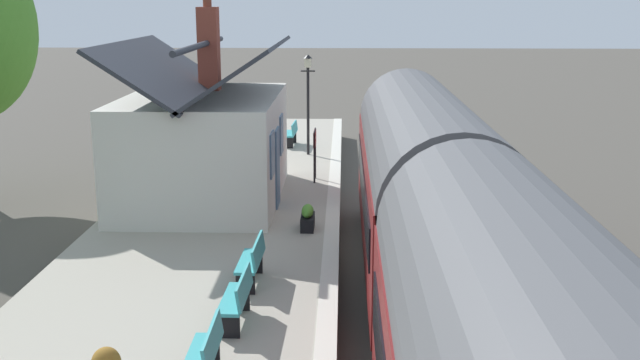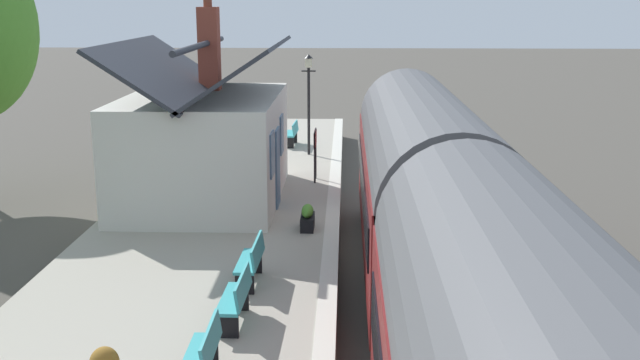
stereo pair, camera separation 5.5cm
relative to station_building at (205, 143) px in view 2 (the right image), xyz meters
name	(u,v)px [view 2 (the right image)]	position (x,y,z in m)	size (l,w,h in m)	color
ground_plane	(378,249)	(-1.71, -4.73, -2.42)	(160.00, 160.00, 0.00)	#4C473F
platform	(222,232)	(-1.71, -0.68, -2.00)	(32.00, 6.10, 0.84)	#A39B8C
platform_edge_coping	(333,217)	(-1.71, -3.55, -1.57)	(32.00, 0.36, 0.02)	beige
rail_near	(441,247)	(-1.71, -6.35, -2.35)	(52.00, 0.08, 0.14)	gray
rail_far	(385,247)	(-1.71, -4.91, -2.35)	(52.00, 0.08, 0.14)	gray
station_building	(205,143)	(0.00, 0.00, 0.00)	(6.64, 4.34, 5.58)	silver
bench_by_lamp	(292,133)	(7.85, -1.84, -1.10)	(1.42, 0.50, 0.88)	teal
bench_mid_platform	(203,354)	(-10.23, -1.85, -1.10)	(1.40, 0.45, 0.88)	teal
bench_platform_end	(237,298)	(-8.14, -2.03, -1.10)	(1.41, 0.46, 0.88)	teal
bench_near_building	(252,260)	(-6.28, -2.06, -1.10)	(1.41, 0.46, 0.88)	teal
planter_under_sign	(307,217)	(-2.68, -2.96, -1.30)	(0.80, 0.32, 0.59)	black
planter_edge_far	(245,145)	(5.60, -0.35, -1.15)	(0.49, 0.49, 0.83)	gray
lamp_post_platform	(309,85)	(6.19, -2.56, 0.91)	(0.32, 0.50, 3.56)	black
station_sign_board	(315,143)	(2.24, -2.95, -0.39)	(0.96, 0.06, 1.57)	black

